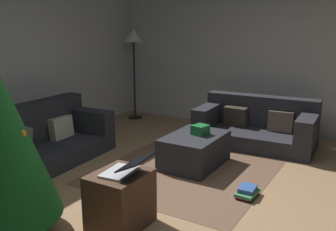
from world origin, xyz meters
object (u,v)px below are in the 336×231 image
couch_left (42,140)px  tv_remote (204,132)px  couch_right (257,126)px  side_table (120,200)px  laptop (125,168)px  book_stack (247,192)px  gift_box (200,130)px  ottoman (195,150)px  corner_lamp (134,42)px

couch_left → tv_remote: couch_left is taller
couch_right → side_table: size_ratio=3.39×
couch_right → tv_remote: size_ratio=11.03×
couch_left → couch_right: bearing=131.6°
laptop → book_stack: (1.14, -0.73, -0.51)m
side_table → laptop: (0.01, -0.06, 0.31)m
laptop → gift_box: bearing=4.0°
laptop → ottoman: bearing=5.7°
couch_right → corner_lamp: corner_lamp is taller
ottoman → couch_right: bearing=-17.4°
book_stack → ottoman: bearing=59.3°
couch_right → gift_box: couch_right is taller
side_table → book_stack: bearing=-34.4°
gift_box → book_stack: size_ratio=0.65×
side_table → corner_lamp: 4.23m
ottoman → book_stack: size_ratio=3.07×
side_table → book_stack: (1.15, -0.79, -0.20)m
couch_right → corner_lamp: size_ratio=1.02×
corner_lamp → tv_remote: bearing=-124.4°
tv_remote → laptop: laptop is taller
couch_left → book_stack: couch_left is taller
laptop → couch_right: bearing=-4.6°
couch_right → tv_remote: 1.20m
ottoman → gift_box: size_ratio=4.74×
corner_lamp → couch_right: bearing=-98.5°
couch_left → corner_lamp: 2.88m
couch_left → side_table: couch_left is taller
gift_box → book_stack: bearing=-124.9°
ottoman → gift_box: (0.06, -0.04, 0.27)m
laptop → book_stack: 1.44m
gift_box → tv_remote: (0.09, -0.02, -0.05)m
couch_right → laptop: (-2.96, 0.24, 0.28)m
gift_box → corner_lamp: size_ratio=0.11×
couch_left → corner_lamp: (2.60, 0.38, 1.17)m
couch_left → ottoman: bearing=113.7°
ottoman → side_table: size_ratio=1.76×
side_table → laptop: 0.31m
corner_lamp → laptop: bearing=-145.1°
couch_right → gift_box: (-1.23, 0.36, 0.19)m
couch_left → tv_remote: size_ratio=11.82×
couch_left → book_stack: bearing=94.8°
couch_right → laptop: size_ratio=4.17×
tv_remote → laptop: bearing=-164.5°
book_stack → tv_remote: bearing=50.6°
ottoman → book_stack: 1.05m
couch_left → couch_right: size_ratio=1.07×
couch_left → ottoman: size_ratio=2.07×
side_table → laptop: laptop is taller
couch_left → laptop: bearing=65.5°
gift_box → book_stack: 1.11m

